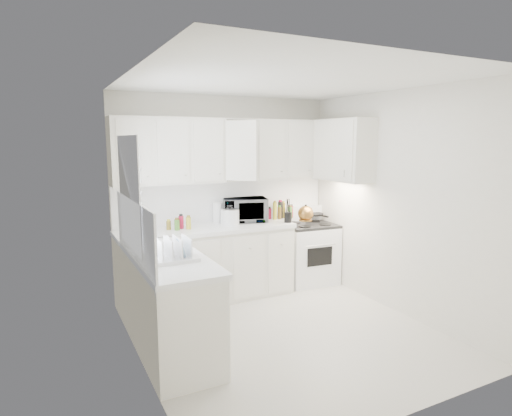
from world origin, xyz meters
TOP-DOWN VIEW (x-y plane):
  - floor at (0.00, 0.00)m, footprint 3.20×3.20m
  - ceiling at (0.00, 0.00)m, footprint 3.20×3.20m
  - wall_back at (0.00, 1.60)m, footprint 3.00×0.00m
  - wall_front at (0.00, -1.60)m, footprint 3.00×0.00m
  - wall_left at (-1.50, 0.00)m, footprint 0.00×3.20m
  - wall_right at (1.50, 0.00)m, footprint 0.00×3.20m
  - window_blinds at (-1.48, 0.35)m, footprint 0.06×0.96m
  - lower_cabinets_back at (-0.39, 1.30)m, footprint 2.22×0.60m
  - lower_cabinets_left at (-1.20, 0.20)m, footprint 0.60×1.60m
  - countertop_back at (-0.39, 1.29)m, footprint 2.24×0.64m
  - countertop_left at (-1.19, 0.20)m, footprint 0.64×1.62m
  - backsplash_back at (0.00, 1.59)m, footprint 2.98×0.02m
  - backsplash_left at (-1.49, 0.20)m, footprint 0.02×1.60m
  - upper_cabinets_back at (0.00, 1.44)m, footprint 3.00×0.33m
  - upper_cabinets_right at (1.33, 0.82)m, footprint 0.33×0.90m
  - sink at (-1.19, 0.55)m, footprint 0.42×0.38m
  - stove at (1.15, 1.28)m, footprint 0.76×0.64m
  - tea_kettle at (0.97, 1.12)m, footprint 0.32×0.30m
  - frying_pan at (1.33, 1.44)m, footprint 0.31×0.48m
  - microwave at (0.20, 1.44)m, footprint 0.64×0.47m
  - rice_cooker at (-0.07, 1.31)m, footprint 0.29×0.29m
  - paper_towel at (-0.17, 1.50)m, footprint 0.12×0.12m
  - utensil_crock at (0.68, 1.11)m, footprint 0.14×0.14m
  - dish_rack at (-1.20, 0.02)m, footprint 0.44×0.33m
  - spice_left_0 at (-0.85, 1.42)m, footprint 0.06×0.06m
  - spice_left_1 at (-0.78, 1.33)m, footprint 0.06×0.06m
  - spice_left_2 at (-0.70, 1.42)m, footprint 0.06×0.06m
  - spice_left_3 at (-0.62, 1.33)m, footprint 0.06×0.06m
  - sauce_right_0 at (0.58, 1.46)m, footprint 0.06×0.06m
  - sauce_right_1 at (0.64, 1.40)m, footprint 0.06×0.06m
  - sauce_right_2 at (0.69, 1.46)m, footprint 0.06×0.06m
  - sauce_right_3 at (0.74, 1.40)m, footprint 0.06×0.06m
  - sauce_right_4 at (0.80, 1.46)m, footprint 0.06×0.06m
  - sauce_right_5 at (0.85, 1.40)m, footprint 0.06×0.06m
  - sauce_right_6 at (0.91, 1.46)m, footprint 0.06×0.06m

SIDE VIEW (x-z plane):
  - floor at x=0.00m, z-range 0.00..0.00m
  - lower_cabinets_back at x=-0.39m, z-range 0.00..0.90m
  - lower_cabinets_left at x=-1.20m, z-range 0.00..0.90m
  - stove at x=1.15m, z-range 0.00..1.09m
  - countertop_back at x=-0.39m, z-range 0.90..0.95m
  - countertop_left at x=-1.19m, z-range 0.90..0.95m
  - frying_pan at x=1.33m, z-range 0.95..0.99m
  - spice_left_0 at x=-0.85m, z-range 0.95..1.08m
  - spice_left_1 at x=-0.78m, z-range 0.95..1.08m
  - spice_left_2 at x=-0.70m, z-range 0.95..1.08m
  - spice_left_3 at x=-0.62m, z-range 0.95..1.08m
  - sauce_right_0 at x=0.58m, z-range 0.95..1.14m
  - sauce_right_1 at x=0.64m, z-range 0.95..1.14m
  - sauce_right_2 at x=0.69m, z-range 0.95..1.14m
  - sauce_right_3 at x=0.74m, z-range 0.95..1.14m
  - sauce_right_4 at x=0.80m, z-range 0.95..1.14m
  - sauce_right_5 at x=0.85m, z-range 0.95..1.14m
  - sauce_right_6 at x=0.91m, z-range 0.95..1.14m
  - tea_kettle at x=0.97m, z-range 0.94..1.18m
  - rice_cooker at x=-0.07m, z-range 0.95..1.19m
  - dish_rack at x=-1.20m, z-range 0.95..1.19m
  - sink at x=-1.19m, z-range 0.92..1.22m
  - paper_towel at x=-0.17m, z-range 0.95..1.22m
  - utensil_crock at x=0.68m, z-range 0.95..1.28m
  - microwave at x=0.20m, z-range 0.95..1.34m
  - backsplash_back at x=0.00m, z-range 0.95..1.50m
  - backsplash_left at x=-1.49m, z-range 0.95..1.50m
  - wall_back at x=0.00m, z-range -0.20..2.80m
  - wall_front at x=0.00m, z-range -0.20..2.80m
  - wall_left at x=-1.50m, z-range -0.30..2.90m
  - wall_right at x=1.50m, z-range -0.30..2.90m
  - upper_cabinets_back at x=0.00m, z-range 1.10..1.90m
  - upper_cabinets_right at x=1.33m, z-range 1.10..1.90m
  - window_blinds at x=-1.48m, z-range 1.02..2.08m
  - ceiling at x=0.00m, z-range 2.60..2.60m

